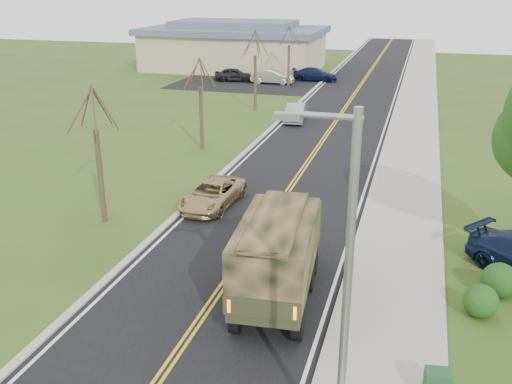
% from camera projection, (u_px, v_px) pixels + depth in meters
% --- Properties ---
extents(road, '(8.00, 120.00, 0.01)m').
position_uv_depth(road, '(350.00, 101.00, 50.64)').
color(road, black).
rests_on(road, ground).
extents(curb_right, '(0.30, 120.00, 0.12)m').
position_uv_depth(curb_right, '(397.00, 103.00, 49.54)').
color(curb_right, '#9E998E').
rests_on(curb_right, ground).
extents(sidewalk_right, '(3.20, 120.00, 0.10)m').
position_uv_depth(sidewalk_right, '(418.00, 105.00, 49.09)').
color(sidewalk_right, '#9E998E').
rests_on(sidewalk_right, ground).
extents(curb_left, '(0.30, 120.00, 0.10)m').
position_uv_depth(curb_left, '(304.00, 98.00, 51.71)').
color(curb_left, '#9E998E').
rests_on(curb_left, ground).
extents(street_light, '(1.65, 0.22, 8.00)m').
position_uv_depth(street_light, '(343.00, 283.00, 11.37)').
color(street_light, gray).
rests_on(street_light, ground).
extents(bare_tree_a, '(1.93, 2.26, 6.08)m').
position_uv_depth(bare_tree_a, '(99.00, 165.00, 24.57)').
color(bare_tree_a, '#38281C').
rests_on(bare_tree_a, ground).
extents(bare_tree_b, '(1.83, 2.14, 5.73)m').
position_uv_depth(bare_tree_b, '(201.00, 111.00, 35.42)').
color(bare_tree_b, '#38281C').
rests_on(bare_tree_b, ground).
extents(bare_tree_c, '(2.04, 2.39, 6.42)m').
position_uv_depth(bare_tree_c, '(255.00, 77.00, 46.11)').
color(bare_tree_c, '#38281C').
rests_on(bare_tree_c, ground).
extents(bare_tree_d, '(1.88, 2.20, 5.91)m').
position_uv_depth(bare_tree_d, '(289.00, 61.00, 56.99)').
color(bare_tree_d, '#38281C').
rests_on(bare_tree_d, ground).
extents(commercial_building, '(25.50, 21.50, 5.65)m').
position_uv_depth(commercial_building, '(235.00, 46.00, 68.26)').
color(commercial_building, tan).
rests_on(commercial_building, ground).
extents(military_truck, '(2.75, 6.55, 3.19)m').
position_uv_depth(military_truck, '(279.00, 249.00, 18.67)').
color(military_truck, black).
rests_on(military_truck, ground).
extents(suv_champagne, '(2.35, 4.55, 1.23)m').
position_uv_depth(suv_champagne, '(212.00, 194.00, 26.97)').
color(suv_champagne, tan).
rests_on(suv_champagne, ground).
extents(sedan_silver, '(1.80, 4.11, 1.31)m').
position_uv_depth(sedan_silver, '(295.00, 113.00, 43.30)').
color(sedan_silver, '#AEAEB3').
rests_on(sedan_silver, ground).
extents(lot_car_dark, '(4.42, 2.41, 1.43)m').
position_uv_depth(lot_car_dark, '(234.00, 75.00, 60.41)').
color(lot_car_dark, black).
rests_on(lot_car_dark, ground).
extents(lot_car_silver, '(4.45, 1.64, 1.45)m').
position_uv_depth(lot_car_silver, '(272.00, 77.00, 59.03)').
color(lot_car_silver, '#B6B6BB').
rests_on(lot_car_silver, ground).
extents(lot_car_navy, '(4.76, 1.98, 1.37)m').
position_uv_depth(lot_car_navy, '(315.00, 74.00, 60.71)').
color(lot_car_navy, '#0E1436').
rests_on(lot_car_navy, ground).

